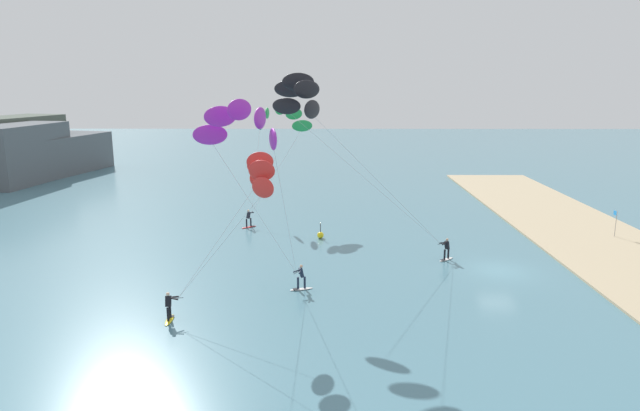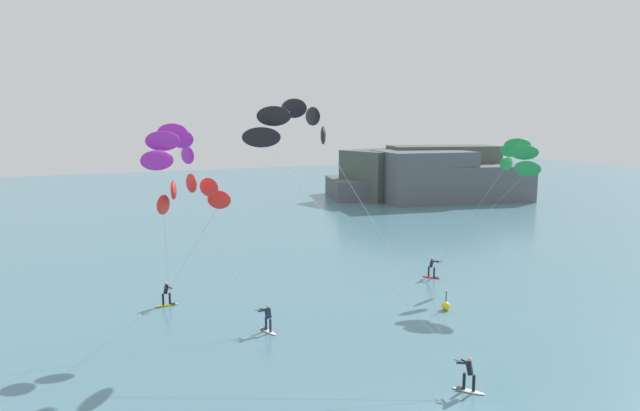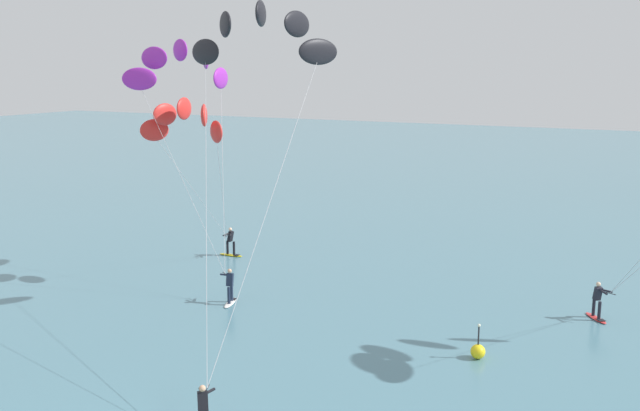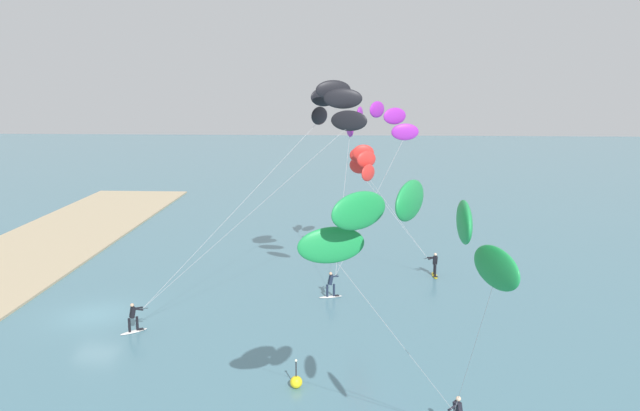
# 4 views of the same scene
# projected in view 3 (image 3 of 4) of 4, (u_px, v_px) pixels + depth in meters

# --- Properties ---
(kitesurfer_nearshore) EXTENTS (8.25, 13.42, 13.59)m
(kitesurfer_nearshore) POSITION_uv_depth(u_px,v_px,m) (260.00, 43.00, 29.97)
(kitesurfer_nearshore) COLOR white
(kitesurfer_nearshore) RESTS_ON ground
(kitesurfer_far_out) EXTENTS (4.54, 6.37, 9.37)m
(kitesurfer_far_out) POSITION_uv_depth(u_px,v_px,m) (187.00, 127.00, 35.44)
(kitesurfer_far_out) COLOR yellow
(kitesurfer_far_out) RESTS_ON ground
(kitesurfer_downwind) EXTENTS (7.09, 6.45, 12.20)m
(kitesurfer_downwind) POSITION_uv_depth(u_px,v_px,m) (182.00, 73.00, 35.66)
(kitesurfer_downwind) COLOR white
(kitesurfer_downwind) RESTS_ON ground
(marker_buoy) EXTENTS (0.56, 0.56, 1.38)m
(marker_buoy) POSITION_uv_depth(u_px,v_px,m) (478.00, 351.00, 26.96)
(marker_buoy) COLOR yellow
(marker_buoy) RESTS_ON ground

